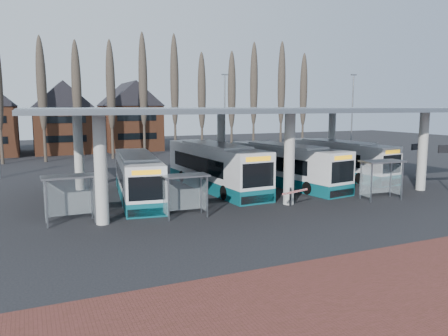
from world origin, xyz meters
name	(u,v)px	position (x,y,z in m)	size (l,w,h in m)	color
ground	(311,212)	(0.00, 0.00, 0.00)	(140.00, 140.00, 0.00)	black
station_canopy	(250,116)	(0.00, 8.00, 5.68)	(32.00, 16.00, 6.34)	beige
poplar_row	(159,87)	(0.00, 33.00, 8.78)	(45.10, 1.10, 14.50)	#473D33
townhouse_row	(24,110)	(-15.75, 44.00, 5.94)	(36.80, 10.30, 12.25)	brown
lamp_post_b	(225,115)	(6.00, 26.00, 5.34)	(0.80, 0.16, 10.17)	slate
lamp_post_c	(352,115)	(20.00, 20.00, 5.34)	(0.80, 0.16, 10.17)	slate
bus_0	(137,178)	(-8.67, 8.40, 1.48)	(3.90, 11.50, 3.13)	white
bus_1	(215,167)	(-2.27, 9.62, 1.68)	(3.41, 12.93, 3.56)	white
bus_2	(285,166)	(3.61, 8.67, 1.58)	(4.38, 12.33, 3.36)	white
bus_3	(336,160)	(10.21, 10.44, 1.56)	(4.04, 12.12, 3.30)	white
shelter_0	(69,188)	(-13.59, 3.56, 1.94)	(2.89, 1.46, 2.67)	gray
shelter_1	(185,186)	(-7.33, 2.22, 1.82)	(2.74, 1.44, 2.50)	gray
shelter_2	(380,171)	(6.65, 1.26, 1.98)	(3.06, 1.75, 2.73)	gray
info_sign_1	(418,149)	(15.56, 6.06, 2.70)	(2.14, 0.58, 3.22)	black
barrier	(294,193)	(-0.22, 1.52, 0.95)	(2.36, 1.05, 1.23)	black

